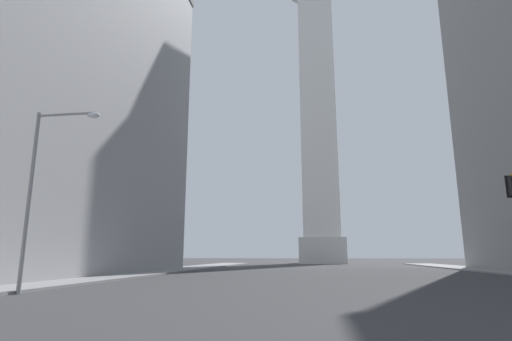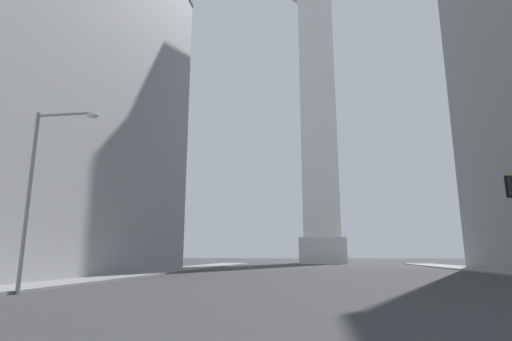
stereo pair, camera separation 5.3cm
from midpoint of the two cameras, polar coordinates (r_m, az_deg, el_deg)
sidewalk_left at (r=34.27m, az=-19.79°, el=-14.02°), size 5.00×98.67×0.15m
obelisk at (r=88.55m, az=8.78°, el=8.61°), size 9.14×9.14×67.72m
street_lamp at (r=21.36m, az=-28.36°, el=-1.00°), size 3.28×0.36×8.53m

